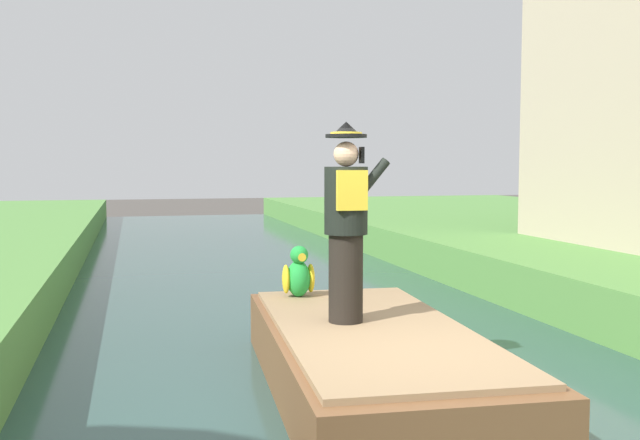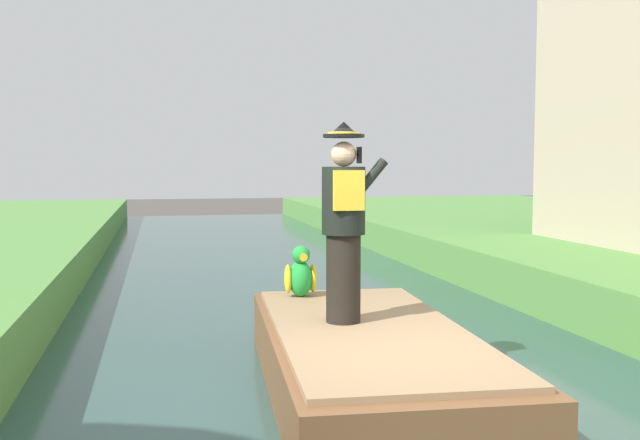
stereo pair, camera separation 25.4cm
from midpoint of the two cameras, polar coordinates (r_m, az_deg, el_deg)
ground_plane at (r=6.18m, az=7.05°, el=-16.25°), size 80.00×80.00×0.00m
canal_water at (r=6.16m, az=7.05°, el=-15.81°), size 6.20×48.00×0.10m
boat at (r=6.73m, az=4.92°, el=-10.89°), size 2.06×4.30×0.61m
person_pirate at (r=6.68m, az=2.99°, el=-0.22°), size 0.61×0.42×1.85m
parrot_plush at (r=8.04m, az=-0.63°, el=-4.30°), size 0.36×0.35×0.57m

